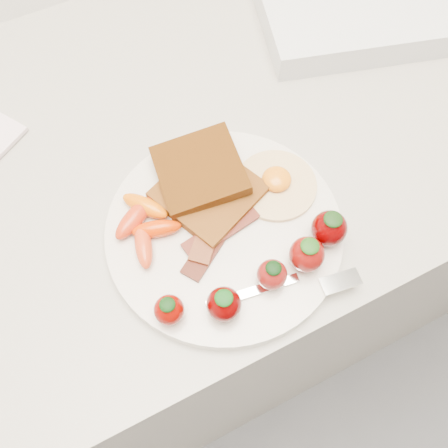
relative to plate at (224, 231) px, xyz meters
name	(u,v)px	position (x,y,z in m)	size (l,w,h in m)	color
counter	(178,272)	(-0.03, 0.16, -0.46)	(2.00, 0.60, 0.90)	gray
plate	(224,231)	(0.00, 0.00, 0.00)	(0.27, 0.27, 0.02)	beige
toast_lower	(209,192)	(0.00, 0.05, 0.02)	(0.10, 0.10, 0.01)	#4E2707
toast_upper	(199,170)	(0.00, 0.07, 0.03)	(0.10, 0.10, 0.01)	black
fried_egg	(276,183)	(0.08, 0.02, 0.01)	(0.10, 0.10, 0.02)	beige
bacon_strips	(214,233)	(-0.01, 0.00, 0.01)	(0.11, 0.10, 0.01)	black
baby_carrots	(144,224)	(-0.08, 0.04, 0.02)	(0.08, 0.10, 0.02)	red
strawberries	(273,267)	(0.02, -0.07, 0.03)	(0.23, 0.06, 0.05)	#6F0400
fork	(293,287)	(0.03, -0.10, 0.01)	(0.16, 0.06, 0.00)	silver
appliance	(354,2)	(0.33, 0.24, 0.01)	(0.27, 0.22, 0.04)	silver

